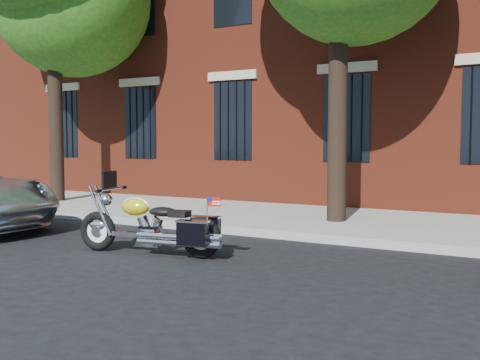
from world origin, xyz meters
The scene contains 5 objects.
ground centered at (0.00, 0.00, 0.00)m, with size 120.00×120.00×0.00m, color black.
curb centered at (0.00, 1.38, 0.07)m, with size 40.00×0.16×0.15m, color gray.
sidewalk centered at (0.00, 3.26, 0.07)m, with size 40.00×3.60×0.15m, color gray.
building centered at (0.00, 10.06, 6.00)m, with size 26.00×10.08×12.00m.
motorcycle centered at (-1.03, -0.74, 0.41)m, with size 2.43×0.92×1.22m.
Camera 1 is at (3.76, -6.92, 1.64)m, focal length 40.00 mm.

